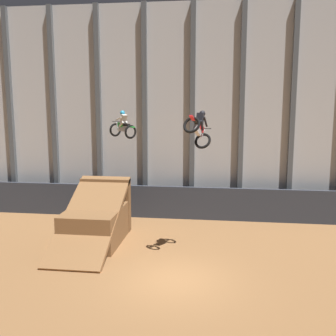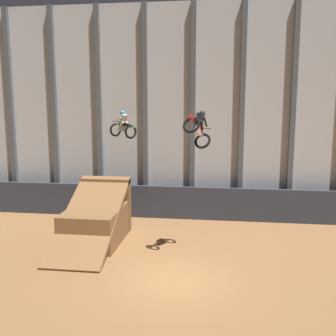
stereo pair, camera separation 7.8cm
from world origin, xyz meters
TOP-DOWN VIEW (x-y plane):
  - ground_plane at (0.00, 0.00)m, footprint 60.00×60.00m
  - arena_back_wall at (-0.00, 9.06)m, footprint 32.00×0.40m
  - lower_barrier at (0.00, 8.02)m, footprint 31.36×0.20m
  - dirt_ramp at (-4.20, 3.93)m, footprint 2.54×5.55m
  - rider_bike_left_air at (-3.53, 6.68)m, footprint 1.63×1.55m
  - rider_bike_right_air at (0.69, 2.64)m, footprint 1.25×1.82m

SIDE VIEW (x-z plane):
  - ground_plane at x=0.00m, z-range 0.00..0.00m
  - lower_barrier at x=0.00m, z-range 0.00..1.87m
  - dirt_ramp at x=-4.20m, z-range -0.47..2.44m
  - rider_bike_left_air at x=-3.53m, z-range 4.59..6.05m
  - rider_bike_right_air at x=0.69m, z-range 4.67..6.34m
  - arena_back_wall at x=0.00m, z-range 0.00..12.13m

